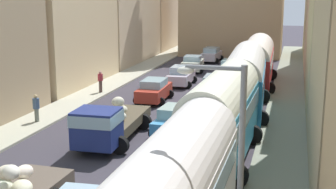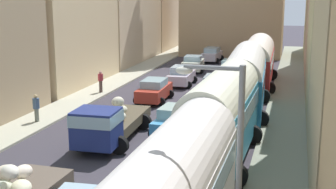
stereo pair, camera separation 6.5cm
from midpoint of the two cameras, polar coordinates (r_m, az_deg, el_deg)
name	(u,v)px [view 2 (the right image)]	position (r m, az deg, el deg)	size (l,w,h in m)	color
ground_plane	(184,100)	(33.87, 1.98, -0.69)	(154.00, 154.00, 0.00)	#39353E
sidewalk_left	(92,93)	(36.19, -9.24, 0.14)	(2.50, 70.00, 0.14)	#B0AE98
sidewalk_right	(286,106)	(32.97, 14.33, -1.33)	(2.50, 70.00, 0.14)	gray
building_left_2	(61,20)	(39.80, -12.91, 8.91)	(5.30, 11.99, 10.86)	beige
building_left_3	(117,17)	(51.97, -6.16, 9.37)	(5.87, 13.82, 9.80)	beige
building_left_4	(152,5)	(63.59, -1.94, 10.90)	(6.31, 10.25, 11.70)	tan
building_right_3	(334,3)	(47.62, 19.72, 10.54)	(4.76, 13.08, 13.32)	tan
building_right_4	(327,26)	(60.20, 18.88, 7.88)	(5.09, 10.73, 7.01)	tan
parked_bus_1	(222,112)	(21.47, 6.74, -2.11)	(3.36, 9.16, 4.24)	teal
parked_bus_2	(245,78)	(30.20, 9.41, 2.04)	(3.63, 9.86, 4.22)	#297EBB
parked_bus_3	(257,60)	(39.07, 10.87, 4.16)	(3.51, 10.00, 4.00)	red
cargo_truck_1	(108,123)	(24.12, -7.32, -3.46)	(3.15, 7.19, 2.24)	navy
car_0	(154,90)	(33.34, -1.65, 0.52)	(2.35, 4.14, 1.60)	#B03223
car_1	(181,76)	(38.99, 1.69, 2.30)	(2.38, 3.96, 1.61)	silver
car_2	(193,64)	(45.64, 3.13, 3.79)	(2.55, 3.75, 1.56)	beige
car_3	(212,55)	(52.26, 5.45, 4.89)	(2.35, 3.90, 1.60)	silver
car_5	(175,121)	(25.71, 0.91, -3.20)	(2.38, 3.74, 1.58)	#4496CE
car_6	(214,86)	(35.03, 5.76, 1.03)	(2.36, 4.32, 1.58)	#489853
car_7	(231,68)	(43.88, 7.73, 3.29)	(2.31, 4.07, 1.49)	silver
pedestrian_1	(101,81)	(35.99, -8.20, 1.64)	(0.43, 0.43, 1.80)	#503D38
pedestrian_2	(36,107)	(28.73, -15.75, -1.51)	(0.55, 0.55, 1.80)	slate
streetlamp_near	(230,159)	(11.99, 7.71, -7.77)	(1.75, 0.28, 6.05)	gray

